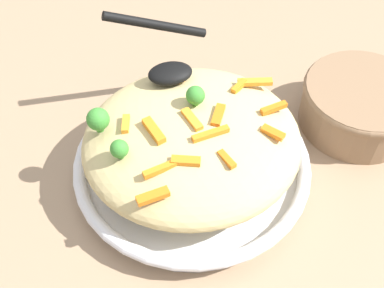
% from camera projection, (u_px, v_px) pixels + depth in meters
% --- Properties ---
extents(ground_plane, '(2.40, 2.40, 0.00)m').
position_uv_depth(ground_plane, '(192.00, 175.00, 0.64)').
color(ground_plane, '#9E7F60').
extents(serving_bowl, '(0.30, 0.30, 0.04)m').
position_uv_depth(serving_bowl, '(192.00, 165.00, 0.62)').
color(serving_bowl, silver).
rests_on(serving_bowl, ground_plane).
extents(pasta_mound, '(0.26, 0.25, 0.07)m').
position_uv_depth(pasta_mound, '(192.00, 141.00, 0.59)').
color(pasta_mound, '#D1BA7A').
rests_on(pasta_mound, serving_bowl).
extents(carrot_piece_0, '(0.02, 0.04, 0.01)m').
position_uv_depth(carrot_piece_0, '(190.00, 119.00, 0.56)').
color(carrot_piece_0, orange).
rests_on(carrot_piece_0, pasta_mound).
extents(carrot_piece_1, '(0.02, 0.04, 0.01)m').
position_uv_depth(carrot_piece_1, '(154.00, 131.00, 0.55)').
color(carrot_piece_1, orange).
rests_on(carrot_piece_1, pasta_mound).
extents(carrot_piece_2, '(0.03, 0.03, 0.01)m').
position_uv_depth(carrot_piece_2, '(273.00, 133.00, 0.55)').
color(carrot_piece_2, orange).
rests_on(carrot_piece_2, pasta_mound).
extents(carrot_piece_3, '(0.04, 0.02, 0.01)m').
position_uv_depth(carrot_piece_3, '(160.00, 169.00, 0.52)').
color(carrot_piece_3, orange).
rests_on(carrot_piece_3, pasta_mound).
extents(carrot_piece_4, '(0.03, 0.01, 0.01)m').
position_uv_depth(carrot_piece_4, '(273.00, 106.00, 0.58)').
color(carrot_piece_4, orange).
rests_on(carrot_piece_4, pasta_mound).
extents(carrot_piece_5, '(0.04, 0.02, 0.01)m').
position_uv_depth(carrot_piece_5, '(255.00, 82.00, 0.61)').
color(carrot_piece_5, orange).
rests_on(carrot_piece_5, pasta_mound).
extents(carrot_piece_6, '(0.04, 0.02, 0.01)m').
position_uv_depth(carrot_piece_6, '(153.00, 196.00, 0.50)').
color(carrot_piece_6, orange).
rests_on(carrot_piece_6, pasta_mound).
extents(carrot_piece_7, '(0.02, 0.02, 0.01)m').
position_uv_depth(carrot_piece_7, '(239.00, 86.00, 0.60)').
color(carrot_piece_7, orange).
rests_on(carrot_piece_7, pasta_mound).
extents(carrot_piece_8, '(0.02, 0.03, 0.01)m').
position_uv_depth(carrot_piece_8, '(179.00, 77.00, 0.62)').
color(carrot_piece_8, orange).
rests_on(carrot_piece_8, pasta_mound).
extents(carrot_piece_9, '(0.03, 0.03, 0.01)m').
position_uv_depth(carrot_piece_9, '(219.00, 117.00, 0.56)').
color(carrot_piece_9, orange).
rests_on(carrot_piece_9, pasta_mound).
extents(carrot_piece_10, '(0.02, 0.03, 0.01)m').
position_uv_depth(carrot_piece_10, '(227.00, 159.00, 0.53)').
color(carrot_piece_10, orange).
rests_on(carrot_piece_10, pasta_mound).
extents(carrot_piece_11, '(0.04, 0.01, 0.01)m').
position_uv_depth(carrot_piece_11, '(211.00, 134.00, 0.54)').
color(carrot_piece_11, orange).
rests_on(carrot_piece_11, pasta_mound).
extents(carrot_piece_12, '(0.03, 0.02, 0.01)m').
position_uv_depth(carrot_piece_12, '(186.00, 161.00, 0.52)').
color(carrot_piece_12, orange).
rests_on(carrot_piece_12, pasta_mound).
extents(carrot_piece_13, '(0.01, 0.03, 0.01)m').
position_uv_depth(carrot_piece_13, '(126.00, 124.00, 0.56)').
color(carrot_piece_13, orange).
rests_on(carrot_piece_13, pasta_mound).
extents(broccoli_floret_0, '(0.03, 0.03, 0.03)m').
position_uv_depth(broccoli_floret_0, '(98.00, 120.00, 0.55)').
color(broccoli_floret_0, '#377928').
rests_on(broccoli_floret_0, pasta_mound).
extents(broccoli_floret_1, '(0.02, 0.02, 0.03)m').
position_uv_depth(broccoli_floret_1, '(195.00, 96.00, 0.57)').
color(broccoli_floret_1, '#377928').
rests_on(broccoli_floret_1, pasta_mound).
extents(broccoli_floret_2, '(0.02, 0.02, 0.02)m').
position_uv_depth(broccoli_floret_2, '(119.00, 149.00, 0.52)').
color(broccoli_floret_2, '#377928').
rests_on(broccoli_floret_2, pasta_mound).
extents(serving_spoon, '(0.14, 0.09, 0.07)m').
position_uv_depth(serving_spoon, '(165.00, 57.00, 0.61)').
color(serving_spoon, black).
rests_on(serving_spoon, pasta_mound).
extents(companion_bowl, '(0.16, 0.16, 0.07)m').
position_uv_depth(companion_bowl, '(360.00, 103.00, 0.67)').
color(companion_bowl, '#8C6B4C').
rests_on(companion_bowl, ground_plane).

